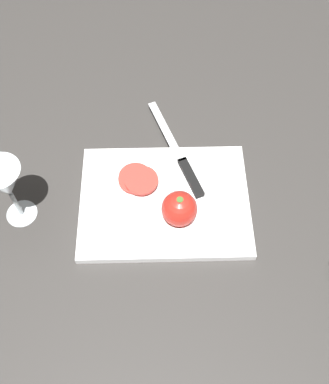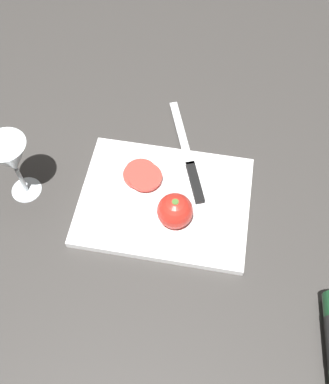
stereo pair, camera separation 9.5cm
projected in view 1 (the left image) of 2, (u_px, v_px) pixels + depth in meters
The scene contains 6 objects.
ground_plane at pixel (136, 189), 1.01m from camera, with size 3.00×3.00×0.00m, color #383533.
cutting_board at pixel (164, 201), 0.99m from camera, with size 0.37×0.28×0.02m.
wine_glass at pixel (5, 184), 0.88m from camera, with size 0.09×0.09×0.17m.
whole_tomato at pixel (179, 209), 0.92m from camera, with size 0.07×0.07×0.08m.
knife at pixel (185, 167), 1.01m from camera, with size 0.12×0.28×0.01m.
tomato_slice_stack_near at pixel (137, 179), 0.99m from camera, with size 0.09×0.09×0.02m.
Camera 1 is at (0.05, -0.53, 0.86)m, focal length 42.00 mm.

